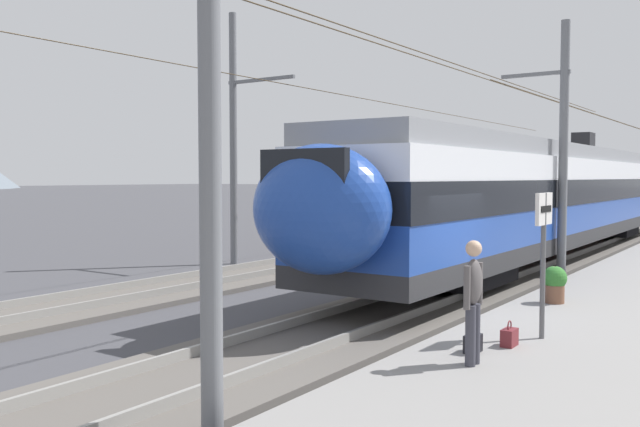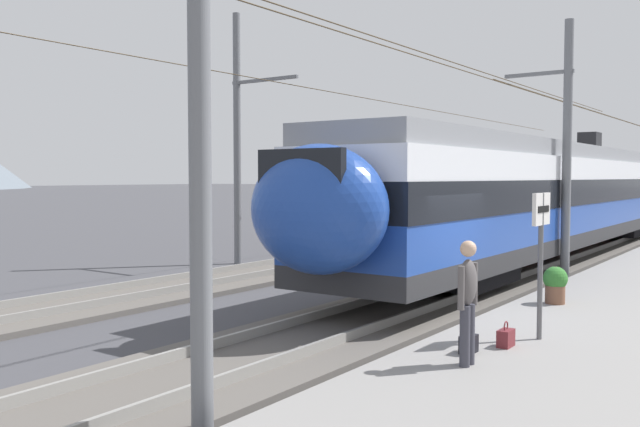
% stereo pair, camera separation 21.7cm
% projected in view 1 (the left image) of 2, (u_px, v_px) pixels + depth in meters
% --- Properties ---
extents(ground_plane, '(400.00, 400.00, 0.00)m').
position_uv_depth(ground_plane, '(437.00, 322.00, 13.23)').
color(ground_plane, '#424247').
extents(track_near, '(120.00, 3.00, 0.28)m').
position_uv_depth(track_near, '(390.00, 313.00, 13.82)').
color(track_near, '#5B5651').
rests_on(track_near, ground).
extents(track_far, '(120.00, 3.00, 0.28)m').
position_uv_depth(track_far, '(185.00, 286.00, 17.16)').
color(track_far, '#5B5651').
rests_on(track_far, ground).
extents(train_near_platform, '(28.39, 2.89, 4.27)m').
position_uv_depth(train_near_platform, '(548.00, 195.00, 22.68)').
color(train_near_platform, '#2D2D30').
rests_on(train_near_platform, track_near).
extents(train_far_track, '(29.00, 3.01, 4.27)m').
position_uv_depth(train_far_track, '(508.00, 188.00, 36.87)').
color(train_far_track, '#2D2D30').
rests_on(train_far_track, track_far).
extents(catenary_mast_west, '(48.71, 1.89, 7.14)m').
position_uv_depth(catenary_mast_west, '(200.00, 87.00, 7.14)').
color(catenary_mast_west, slate).
rests_on(catenary_mast_west, ground).
extents(catenary_mast_mid, '(48.71, 1.89, 7.02)m').
position_uv_depth(catenary_mast_mid, '(559.00, 144.00, 18.36)').
color(catenary_mast_mid, slate).
rests_on(catenary_mast_mid, ground).
extents(catenary_mast_far_side, '(48.71, 2.60, 8.08)m').
position_uv_depth(catenary_mast_far_side, '(238.00, 134.00, 21.79)').
color(catenary_mast_far_side, slate).
rests_on(catenary_mast_far_side, ground).
extents(platform_sign, '(0.70, 0.08, 2.29)m').
position_uv_depth(platform_sign, '(544.00, 232.00, 10.59)').
color(platform_sign, '#59595B').
rests_on(platform_sign, platform_slab).
extents(passenger_walking, '(0.53, 0.22, 1.69)m').
position_uv_depth(passenger_walking, '(473.00, 296.00, 9.12)').
color(passenger_walking, '#383842').
rests_on(passenger_walking, platform_slab).
extents(handbag_beside_passenger, '(0.32, 0.18, 0.39)m').
position_uv_depth(handbag_beside_passenger, '(473.00, 343.00, 9.82)').
color(handbag_beside_passenger, black).
rests_on(handbag_beside_passenger, platform_slab).
extents(handbag_near_sign, '(0.32, 0.18, 0.39)m').
position_uv_depth(handbag_near_sign, '(509.00, 337.00, 10.18)').
color(handbag_near_sign, maroon).
rests_on(handbag_near_sign, platform_slab).
extents(potted_plant_platform_edge, '(0.48, 0.48, 0.75)m').
position_uv_depth(potted_plant_platform_edge, '(555.00, 282.00, 13.67)').
color(potted_plant_platform_edge, brown).
rests_on(potted_plant_platform_edge, platform_slab).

